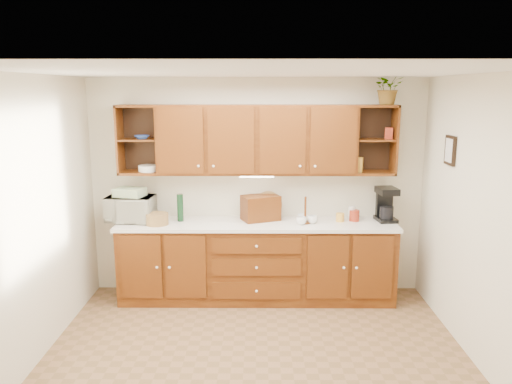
{
  "coord_description": "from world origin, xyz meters",
  "views": [
    {
      "loc": [
        0.03,
        -4.18,
        2.46
      ],
      "look_at": [
        -0.01,
        1.15,
        1.36
      ],
      "focal_mm": 35.0,
      "sensor_mm": 36.0,
      "label": 1
    }
  ],
  "objects_px": {
    "coffee_maker": "(386,205)",
    "potted_plant": "(389,87)",
    "microwave": "(131,209)",
    "bread_box": "(261,208)"
  },
  "relations": [
    {
      "from": "microwave",
      "to": "coffee_maker",
      "type": "xyz_separation_m",
      "value": [
        3.0,
        0.05,
        0.04
      ]
    },
    {
      "from": "bread_box",
      "to": "coffee_maker",
      "type": "bearing_deg",
      "value": -22.85
    },
    {
      "from": "coffee_maker",
      "to": "potted_plant",
      "type": "relative_size",
      "value": 1.04
    },
    {
      "from": "microwave",
      "to": "potted_plant",
      "type": "distance_m",
      "value": 3.27
    },
    {
      "from": "microwave",
      "to": "coffee_maker",
      "type": "relative_size",
      "value": 1.34
    },
    {
      "from": "microwave",
      "to": "potted_plant",
      "type": "relative_size",
      "value": 1.4
    },
    {
      "from": "potted_plant",
      "to": "coffee_maker",
      "type": "bearing_deg",
      "value": 12.88
    },
    {
      "from": "microwave",
      "to": "coffee_maker",
      "type": "height_order",
      "value": "coffee_maker"
    },
    {
      "from": "coffee_maker",
      "to": "potted_plant",
      "type": "height_order",
      "value": "potted_plant"
    },
    {
      "from": "bread_box",
      "to": "potted_plant",
      "type": "bearing_deg",
      "value": -23.25
    }
  ]
}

